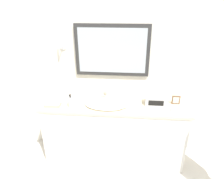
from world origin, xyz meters
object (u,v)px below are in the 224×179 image
(soap_bottle, at_px, (71,102))
(sink_basin, at_px, (107,103))
(picture_frame, at_px, (176,100))
(appliance_box, at_px, (155,101))

(soap_bottle, bearing_deg, sink_basin, 13.78)
(soap_bottle, xyz_separation_m, picture_frame, (1.29, 0.19, -0.01))
(sink_basin, xyz_separation_m, soap_bottle, (-0.43, -0.10, 0.05))
(sink_basin, distance_m, appliance_box, 0.61)
(appliance_box, height_order, picture_frame, picture_frame)
(sink_basin, bearing_deg, picture_frame, 5.91)
(soap_bottle, height_order, picture_frame, soap_bottle)
(picture_frame, bearing_deg, appliance_box, -173.24)
(soap_bottle, relative_size, appliance_box, 0.67)
(soap_bottle, height_order, appliance_box, soap_bottle)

